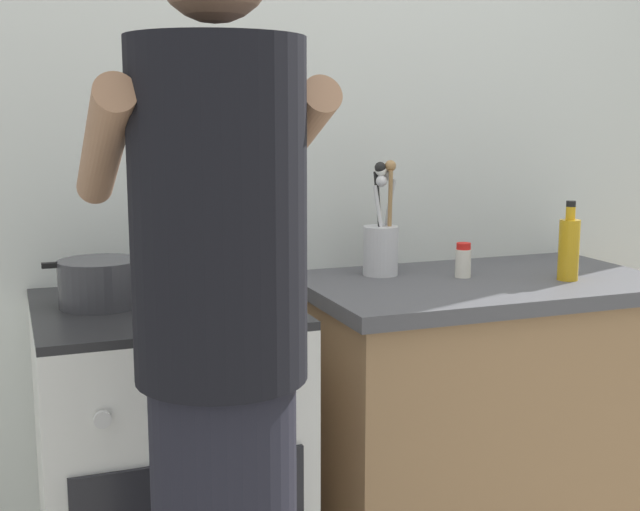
{
  "coord_description": "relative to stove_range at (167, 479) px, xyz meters",
  "views": [
    {
      "loc": [
        -0.69,
        -1.84,
        1.36
      ],
      "look_at": [
        0.05,
        0.12,
        1.0
      ],
      "focal_mm": 47.16,
      "sensor_mm": 36.0,
      "label": 1
    }
  ],
  "objects": [
    {
      "name": "back_wall",
      "position": [
        0.55,
        0.35,
        0.8
      ],
      "size": [
        3.2,
        0.1,
        2.5
      ],
      "color": "silver",
      "rests_on": "ground"
    },
    {
      "name": "countertop",
      "position": [
        0.9,
        0.0,
        0.0
      ],
      "size": [
        1.0,
        0.6,
        0.9
      ],
      "color": "#99724C",
      "rests_on": "ground"
    },
    {
      "name": "stove_range",
      "position": [
        0.0,
        0.0,
        0.0
      ],
      "size": [
        0.6,
        0.62,
        0.9
      ],
      "color": "white",
      "rests_on": "ground"
    },
    {
      "name": "pot",
      "position": [
        -0.14,
        0.03,
        0.51
      ],
      "size": [
        0.26,
        0.19,
        0.11
      ],
      "color": "#38383D",
      "rests_on": "stove_range"
    },
    {
      "name": "mixing_bowl",
      "position": [
        0.14,
        -0.01,
        0.5
      ],
      "size": [
        0.27,
        0.27,
        0.09
      ],
      "color": "#B7B7BC",
      "rests_on": "stove_range"
    },
    {
      "name": "utensil_crock",
      "position": [
        0.65,
        0.15,
        0.55
      ],
      "size": [
        0.1,
        0.1,
        0.33
      ],
      "color": "silver",
      "rests_on": "countertop"
    },
    {
      "name": "spice_bottle",
      "position": [
        0.86,
        0.04,
        0.5
      ],
      "size": [
        0.04,
        0.04,
        0.1
      ],
      "color": "silver",
      "rests_on": "countertop"
    },
    {
      "name": "oil_bottle",
      "position": [
        1.11,
        -0.1,
        0.54
      ],
      "size": [
        0.06,
        0.06,
        0.22
      ],
      "color": "gold",
      "rests_on": "countertop"
    },
    {
      "name": "person",
      "position": [
        -0.0,
        -0.6,
        0.41
      ],
      "size": [
        0.41,
        0.5,
        1.7
      ],
      "color": "black",
      "rests_on": "ground"
    }
  ]
}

